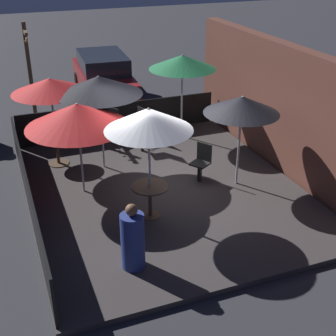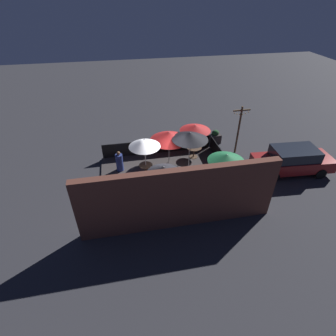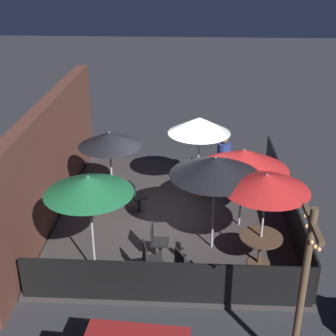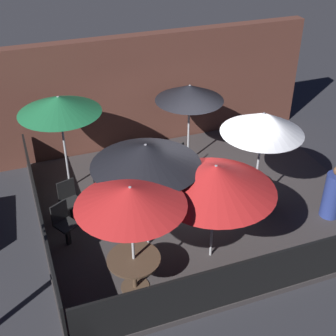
{
  "view_description": "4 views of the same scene",
  "coord_description": "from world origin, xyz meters",
  "px_view_note": "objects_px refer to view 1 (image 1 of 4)",
  "views": [
    {
      "loc": [
        9.02,
        -3.33,
        5.47
      ],
      "look_at": [
        0.81,
        -0.17,
        1.06
      ],
      "focal_mm": 50.0,
      "sensor_mm": 36.0,
      "label": 1
    },
    {
      "loc": [
        2.12,
        11.65,
        9.33
      ],
      "look_at": [
        -0.03,
        0.47,
        1.27
      ],
      "focal_mm": 28.0,
      "sensor_mm": 36.0,
      "label": 2
    },
    {
      "loc": [
        -11.14,
        -0.45,
        6.62
      ],
      "look_at": [
        0.26,
        0.16,
        1.34
      ],
      "focal_mm": 50.0,
      "sensor_mm": 36.0,
      "label": 3
    },
    {
      "loc": [
        -3.75,
        -8.04,
        6.65
      ],
      "look_at": [
        -0.73,
        0.15,
        1.11
      ],
      "focal_mm": 50.0,
      "sensor_mm": 36.0,
      "label": 4
    }
  ],
  "objects_px": {
    "patio_umbrella_1": "(50,86)",
    "dining_table_1": "(57,143)",
    "patio_umbrella_5": "(77,115)",
    "patio_umbrella_3": "(242,105)",
    "light_post": "(30,71)",
    "patio_umbrella_0": "(149,119)",
    "patron_0": "(133,240)",
    "patio_umbrella_4": "(182,62)",
    "patio_chair_0": "(201,161)",
    "patio_umbrella_2": "(99,85)",
    "patio_chair_3": "(144,133)",
    "dining_table_0": "(150,192)",
    "patio_chair_1": "(111,123)",
    "patio_chair_2": "(139,123)",
    "parked_car_0": "(103,75)"
  },
  "relations": [
    {
      "from": "patio_chair_1",
      "to": "parked_car_0",
      "type": "xyz_separation_m",
      "value": [
        -4.32,
        0.86,
        0.2
      ]
    },
    {
      "from": "patio_umbrella_2",
      "to": "patio_chair_1",
      "type": "relative_size",
      "value": 2.48
    },
    {
      "from": "patio_umbrella_0",
      "to": "patio_chair_2",
      "type": "bearing_deg",
      "value": 165.4
    },
    {
      "from": "patio_chair_0",
      "to": "patio_umbrella_2",
      "type": "bearing_deg",
      "value": -70.66
    },
    {
      "from": "patio_chair_2",
      "to": "patio_umbrella_5",
      "type": "bearing_deg",
      "value": 31.87
    },
    {
      "from": "patio_umbrella_0",
      "to": "patio_chair_0",
      "type": "distance_m",
      "value": 2.59
    },
    {
      "from": "patio_umbrella_0",
      "to": "patron_0",
      "type": "bearing_deg",
      "value": -29.39
    },
    {
      "from": "light_post",
      "to": "patio_umbrella_3",
      "type": "bearing_deg",
      "value": 35.69
    },
    {
      "from": "dining_table_1",
      "to": "light_post",
      "type": "relative_size",
      "value": 0.3
    },
    {
      "from": "patio_umbrella_2",
      "to": "patio_umbrella_4",
      "type": "xyz_separation_m",
      "value": [
        -1.16,
        2.62,
        0.05
      ]
    },
    {
      "from": "patio_umbrella_2",
      "to": "parked_car_0",
      "type": "xyz_separation_m",
      "value": [
        -5.89,
        1.49,
        -1.42
      ]
    },
    {
      "from": "patio_umbrella_2",
      "to": "dining_table_0",
      "type": "distance_m",
      "value": 3.09
    },
    {
      "from": "patio_umbrella_3",
      "to": "patio_umbrella_4",
      "type": "distance_m",
      "value": 3.17
    },
    {
      "from": "patio_umbrella_3",
      "to": "light_post",
      "type": "height_order",
      "value": "light_post"
    },
    {
      "from": "patio_umbrella_4",
      "to": "patio_chair_0",
      "type": "relative_size",
      "value": 2.58
    },
    {
      "from": "dining_table_0",
      "to": "patio_umbrella_5",
      "type": "bearing_deg",
      "value": -145.21
    },
    {
      "from": "patio_umbrella_0",
      "to": "patio_umbrella_3",
      "type": "height_order",
      "value": "patio_umbrella_0"
    },
    {
      "from": "patio_umbrella_2",
      "to": "dining_table_1",
      "type": "height_order",
      "value": "patio_umbrella_2"
    },
    {
      "from": "patio_umbrella_1",
      "to": "patio_chair_1",
      "type": "bearing_deg",
      "value": 119.92
    },
    {
      "from": "patio_chair_1",
      "to": "patio_umbrella_0",
      "type": "bearing_deg",
      "value": 56.15
    },
    {
      "from": "dining_table_1",
      "to": "light_post",
      "type": "distance_m",
      "value": 3.17
    },
    {
      "from": "patio_chair_0",
      "to": "patron_0",
      "type": "bearing_deg",
      "value": 12.67
    },
    {
      "from": "patio_umbrella_0",
      "to": "patron_0",
      "type": "relative_size",
      "value": 1.87
    },
    {
      "from": "dining_table_0",
      "to": "patio_chair_0",
      "type": "bearing_deg",
      "value": 122.94
    },
    {
      "from": "patio_umbrella_2",
      "to": "patron_0",
      "type": "distance_m",
      "value": 4.43
    },
    {
      "from": "patio_umbrella_2",
      "to": "patio_chair_0",
      "type": "xyz_separation_m",
      "value": [
        1.55,
        2.01,
        -1.64
      ]
    },
    {
      "from": "patio_chair_0",
      "to": "light_post",
      "type": "height_order",
      "value": "light_post"
    },
    {
      "from": "patio_umbrella_4",
      "to": "dining_table_0",
      "type": "distance_m",
      "value": 4.72
    },
    {
      "from": "patio_umbrella_5",
      "to": "patio_chair_0",
      "type": "relative_size",
      "value": 2.46
    },
    {
      "from": "patio_umbrella_4",
      "to": "patio_chair_3",
      "type": "height_order",
      "value": "patio_umbrella_4"
    },
    {
      "from": "patio_umbrella_4",
      "to": "dining_table_1",
      "type": "relative_size",
      "value": 2.48
    },
    {
      "from": "patio_umbrella_2",
      "to": "patio_umbrella_5",
      "type": "distance_m",
      "value": 1.34
    },
    {
      "from": "patio_umbrella_4",
      "to": "patron_0",
      "type": "bearing_deg",
      "value": -30.58
    },
    {
      "from": "patio_umbrella_1",
      "to": "patio_chair_3",
      "type": "xyz_separation_m",
      "value": [
        0.03,
        2.34,
        -1.57
      ]
    },
    {
      "from": "dining_table_0",
      "to": "patio_chair_2",
      "type": "distance_m",
      "value": 4.1
    },
    {
      "from": "dining_table_1",
      "to": "patio_umbrella_5",
      "type": "bearing_deg",
      "value": 10.46
    },
    {
      "from": "patio_umbrella_5",
      "to": "dining_table_1",
      "type": "relative_size",
      "value": 2.36
    },
    {
      "from": "patio_umbrella_2",
      "to": "patio_chair_3",
      "type": "xyz_separation_m",
      "value": [
        -0.58,
        1.28,
        -1.63
      ]
    },
    {
      "from": "light_post",
      "to": "patio_chair_3",
      "type": "bearing_deg",
      "value": 40.47
    },
    {
      "from": "patio_umbrella_4",
      "to": "parked_car_0",
      "type": "bearing_deg",
      "value": -166.58
    },
    {
      "from": "patio_chair_1",
      "to": "patron_0",
      "type": "height_order",
      "value": "patron_0"
    },
    {
      "from": "patio_umbrella_1",
      "to": "patio_umbrella_5",
      "type": "distance_m",
      "value": 1.72
    },
    {
      "from": "patio_umbrella_0",
      "to": "patio_umbrella_3",
      "type": "xyz_separation_m",
      "value": [
        -0.63,
        2.39,
        -0.21
      ]
    },
    {
      "from": "patio_umbrella_2",
      "to": "patio_chair_3",
      "type": "relative_size",
      "value": 2.53
    },
    {
      "from": "patio_umbrella_3",
      "to": "patio_umbrella_5",
      "type": "distance_m",
      "value": 3.61
    },
    {
      "from": "patio_umbrella_0",
      "to": "patio_chair_2",
      "type": "distance_m",
      "value": 4.42
    },
    {
      "from": "patio_chair_1",
      "to": "parked_car_0",
      "type": "relative_size",
      "value": 0.2
    },
    {
      "from": "patio_umbrella_1",
      "to": "dining_table_1",
      "type": "relative_size",
      "value": 2.34
    },
    {
      "from": "patio_umbrella_4",
      "to": "patio_chair_3",
      "type": "distance_m",
      "value": 2.23
    },
    {
      "from": "patio_umbrella_0",
      "to": "patio_umbrella_2",
      "type": "relative_size",
      "value": 1.01
    }
  ]
}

